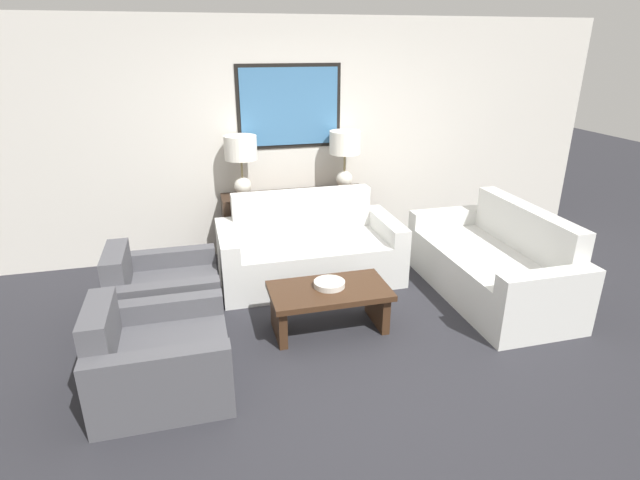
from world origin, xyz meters
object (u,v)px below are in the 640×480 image
at_px(couch_by_back_wall, 309,252).
at_px(armchair_near_back_wall, 162,296).
at_px(couch_by_side, 493,266).
at_px(coffee_table, 329,300).
at_px(armchair_near_camera, 158,360).
at_px(console_table, 296,224).
at_px(table_lamp_right, 345,150).
at_px(decorative_bowl, 329,284).
at_px(table_lamp_left, 241,155).

bearing_deg(couch_by_back_wall, armchair_near_back_wall, -159.38).
height_order(couch_by_back_wall, couch_by_side, same).
relative_size(coffee_table, armchair_near_camera, 1.10).
xyz_separation_m(console_table, couch_by_back_wall, (0.00, -0.67, -0.08)).
xyz_separation_m(couch_by_back_wall, armchair_near_camera, (-1.48, -1.55, -0.04)).
height_order(console_table, coffee_table, console_table).
relative_size(console_table, coffee_table, 1.62).
bearing_deg(table_lamp_right, armchair_near_back_wall, -149.31).
distance_m(couch_by_side, armchair_near_back_wall, 3.18).
xyz_separation_m(coffee_table, decorative_bowl, (0.01, 0.03, 0.14)).
distance_m(table_lamp_left, couch_by_back_wall, 1.29).
bearing_deg(couch_by_side, coffee_table, -172.15).
relative_size(couch_by_back_wall, decorative_bowl, 6.89).
height_order(decorative_bowl, armchair_near_camera, armchair_near_camera).
xyz_separation_m(couch_by_side, decorative_bowl, (-1.75, -0.21, 0.13)).
xyz_separation_m(table_lamp_right, armchair_near_camera, (-2.07, -2.22, -0.97)).
bearing_deg(decorative_bowl, table_lamp_left, 107.42).
bearing_deg(table_lamp_right, coffee_table, -110.91).
bearing_deg(decorative_bowl, couch_by_side, 6.78).
distance_m(table_lamp_left, table_lamp_right, 1.18).
bearing_deg(console_table, couch_by_back_wall, -90.00).
xyz_separation_m(table_lamp_left, table_lamp_right, (1.18, 0.00, 0.00)).
height_order(table_lamp_left, table_lamp_right, same).
bearing_deg(coffee_table, table_lamp_right, 69.09).
bearing_deg(armchair_near_camera, console_table, 56.31).
bearing_deg(table_lamp_left, armchair_near_camera, -111.86).
bearing_deg(table_lamp_left, table_lamp_right, 0.00).
height_order(table_lamp_right, coffee_table, table_lamp_right).
height_order(armchair_near_back_wall, armchair_near_camera, same).
relative_size(table_lamp_left, decorative_bowl, 2.48).
relative_size(console_table, armchair_near_camera, 1.79).
bearing_deg(table_lamp_left, armchair_near_back_wall, -125.94).
xyz_separation_m(console_table, coffee_table, (-0.07, -1.73, -0.09)).
bearing_deg(armchair_near_back_wall, table_lamp_left, 54.06).
relative_size(coffee_table, decorative_bowl, 3.79).
relative_size(console_table, table_lamp_right, 2.47).
xyz_separation_m(table_lamp_left, decorative_bowl, (0.53, -1.69, -0.80)).
bearing_deg(armchair_near_camera, table_lamp_right, 47.01).
bearing_deg(coffee_table, console_table, 87.70).
bearing_deg(coffee_table, armchair_near_back_wall, 160.64).
relative_size(table_lamp_right, decorative_bowl, 2.48).
height_order(coffee_table, armchair_near_camera, armchair_near_camera).
height_order(table_lamp_left, armchair_near_back_wall, table_lamp_left).
distance_m(coffee_table, armchair_near_back_wall, 1.50).
bearing_deg(decorative_bowl, armchair_near_back_wall, 162.01).
distance_m(console_table, decorative_bowl, 1.69).
bearing_deg(couch_by_side, couch_by_back_wall, 154.34).
bearing_deg(decorative_bowl, armchair_near_camera, -159.53).
bearing_deg(decorative_bowl, console_table, 87.99).
xyz_separation_m(table_lamp_right, armchair_near_back_wall, (-2.07, -1.23, -0.97)).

